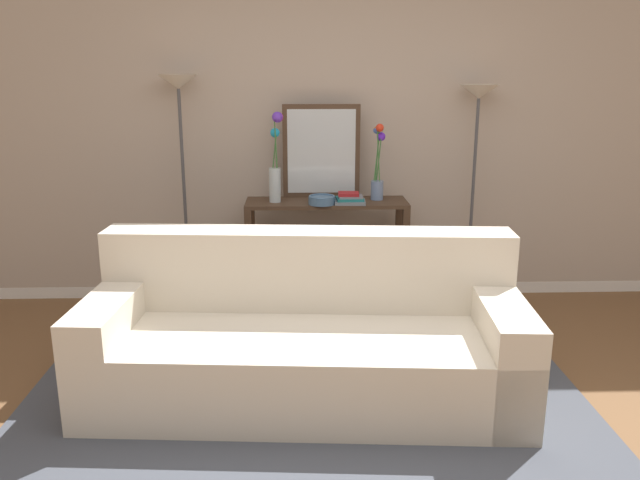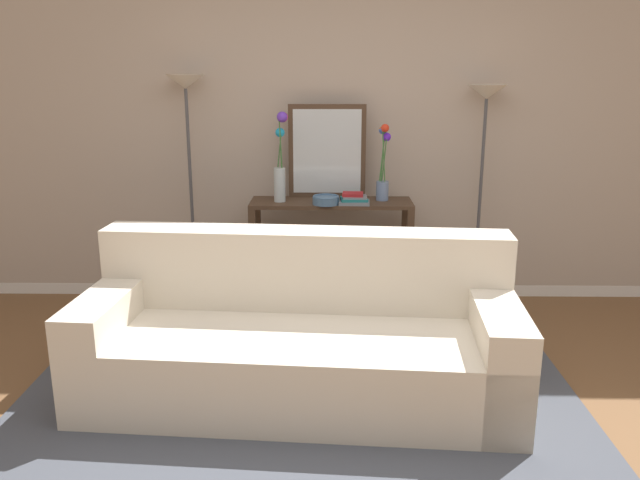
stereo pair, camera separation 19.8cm
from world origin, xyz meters
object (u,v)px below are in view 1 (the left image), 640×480
at_px(fruit_bowl, 322,200).
at_px(book_stack, 350,199).
at_px(console_table, 326,237).
at_px(vase_tall_flowers, 276,160).
at_px(floor_lamp_right, 476,134).
at_px(book_row_under_console, 287,303).
at_px(couch, 305,342).
at_px(floor_lamp_left, 181,127).
at_px(wall_mirror, 321,151).
at_px(vase_short_flowers, 378,168).

bearing_deg(fruit_bowl, book_stack, 3.39).
bearing_deg(console_table, vase_tall_flowers, -176.60).
distance_m(console_table, fruit_bowl, 0.32).
xyz_separation_m(floor_lamp_right, book_row_under_console, (-1.40, -0.13, -1.25)).
distance_m(couch, floor_lamp_left, 1.97).
distance_m(wall_mirror, vase_tall_flowers, 0.38).
distance_m(console_table, wall_mirror, 0.63).
bearing_deg(wall_mirror, vase_tall_flowers, -152.50).
xyz_separation_m(fruit_bowl, book_row_under_console, (-0.26, 0.11, -0.82)).
xyz_separation_m(floor_lamp_left, book_row_under_console, (0.75, -0.13, -1.31)).
relative_size(console_table, floor_lamp_left, 0.68).
xyz_separation_m(wall_mirror, fruit_bowl, (-0.01, -0.26, -0.31)).
height_order(wall_mirror, fruit_bowl, wall_mirror).
bearing_deg(vase_tall_flowers, wall_mirror, 27.50).
distance_m(vase_tall_flowers, book_row_under_console, 1.09).
relative_size(book_stack, book_row_under_console, 0.63).
distance_m(floor_lamp_right, vase_tall_flowers, 1.49).
bearing_deg(floor_lamp_right, book_stack, -166.22).
bearing_deg(book_row_under_console, book_stack, -12.41).
relative_size(vase_tall_flowers, vase_short_flowers, 1.16).
bearing_deg(book_row_under_console, fruit_bowl, -23.45).
height_order(floor_lamp_left, vase_tall_flowers, floor_lamp_left).
relative_size(vase_short_flowers, fruit_bowl, 2.92).
xyz_separation_m(vase_short_flowers, book_stack, (-0.21, -0.14, -0.20)).
xyz_separation_m(couch, vase_short_flowers, (0.55, 1.33, 0.76)).
bearing_deg(console_table, floor_lamp_right, 6.75).
distance_m(wall_mirror, fruit_bowl, 0.41).
bearing_deg(wall_mirror, vase_short_flowers, -14.96).
height_order(vase_tall_flowers, book_stack, vase_tall_flowers).
distance_m(couch, fruit_bowl, 1.31).
height_order(floor_lamp_left, book_row_under_console, floor_lamp_left).
relative_size(wall_mirror, fruit_bowl, 3.60).
bearing_deg(book_stack, wall_mirror, 127.46).
distance_m(console_table, vase_short_flowers, 0.63).
bearing_deg(fruit_bowl, wall_mirror, 88.64).
bearing_deg(book_row_under_console, wall_mirror, 29.51).
bearing_deg(vase_short_flowers, fruit_bowl, -159.41).
bearing_deg(vase_tall_flowers, vase_short_flowers, 4.94).
xyz_separation_m(couch, book_row_under_console, (-0.13, 1.29, -0.26)).
xyz_separation_m(book_stack, book_row_under_console, (-0.46, 0.10, -0.82)).
distance_m(floor_lamp_left, vase_short_flowers, 1.45).
distance_m(fruit_bowl, book_stack, 0.20).
xyz_separation_m(couch, vase_tall_flowers, (-0.19, 1.26, 0.83)).
bearing_deg(couch, console_table, 82.34).
distance_m(floor_lamp_right, book_row_under_console, 1.89).
bearing_deg(fruit_bowl, vase_short_flowers, 20.59).
distance_m(console_table, book_row_under_console, 0.60).
xyz_separation_m(floor_lamp_left, book_stack, (1.21, -0.23, -0.49)).
xyz_separation_m(wall_mirror, book_row_under_console, (-0.27, -0.15, -1.13)).
height_order(floor_lamp_right, book_stack, floor_lamp_right).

